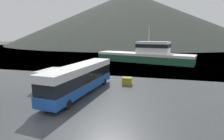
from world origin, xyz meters
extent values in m
plane|color=#383A3D|center=(0.00, 0.00, 0.00)|extent=(400.00, 400.00, 0.00)
plane|color=slate|center=(0.00, 138.25, 0.00)|extent=(240.00, 240.00, 0.00)
cone|color=#2D332D|center=(-22.45, 172.17, 25.22)|extent=(225.10, 225.10, 50.43)
cube|color=#194799|center=(-1.08, 8.15, 0.97)|extent=(3.52, 12.81, 1.04)
cube|color=black|center=(-1.08, 8.15, 2.09)|extent=(3.45, 12.55, 1.19)
cube|color=silver|center=(-1.08, 8.15, 3.06)|extent=(3.52, 12.81, 0.74)
cube|color=black|center=(-0.55, 14.47, 1.88)|extent=(2.17, 0.24, 1.61)
cylinder|color=black|center=(-1.79, 12.65, 0.45)|extent=(0.37, 0.92, 0.90)
cylinder|color=black|center=(0.37, 12.47, 0.45)|extent=(0.37, 0.92, 0.90)
cylinder|color=black|center=(-2.54, 3.83, 0.45)|extent=(0.37, 0.92, 0.90)
cylinder|color=black|center=(-0.38, 3.65, 0.45)|extent=(0.37, 0.92, 0.90)
cube|color=silver|center=(-6.01, 9.46, 1.36)|extent=(2.20, 4.08, 2.03)
cube|color=silver|center=(-5.93, 12.33, 0.91)|extent=(2.13, 1.78, 1.11)
cube|color=black|center=(-5.95, 11.48, 1.82)|extent=(1.77, 0.11, 0.71)
cylinder|color=black|center=(-6.87, 12.12, 0.35)|extent=(0.24, 0.71, 0.70)
cylinder|color=black|center=(-5.01, 12.07, 0.35)|extent=(0.24, 0.71, 0.70)
cylinder|color=black|center=(-6.97, 8.56, 0.35)|extent=(0.24, 0.71, 0.70)
cylinder|color=black|center=(-5.11, 8.51, 0.35)|extent=(0.24, 0.71, 0.70)
cube|color=#1E5138|center=(3.70, 36.45, 1.17)|extent=(25.40, 11.58, 2.34)
cube|color=white|center=(3.70, 36.45, 2.05)|extent=(25.65, 11.69, 0.59)
cube|color=white|center=(6.11, 35.80, 3.86)|extent=(8.65, 5.66, 3.05)
cube|color=black|center=(6.11, 35.80, 4.32)|extent=(8.83, 5.81, 0.91)
cylinder|color=#B2B2B7|center=(4.95, 36.11, 7.41)|extent=(0.20, 0.20, 4.05)
cube|color=olive|center=(3.43, 13.41, 0.46)|extent=(1.21, 1.09, 0.91)
cube|color=olive|center=(3.43, 13.41, 0.96)|extent=(1.33, 1.20, 0.10)
cube|color=black|center=(11.95, 44.58, 0.45)|extent=(2.09, 5.87, 0.90)
camera|label=1|loc=(7.45, -9.97, 6.58)|focal=28.00mm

